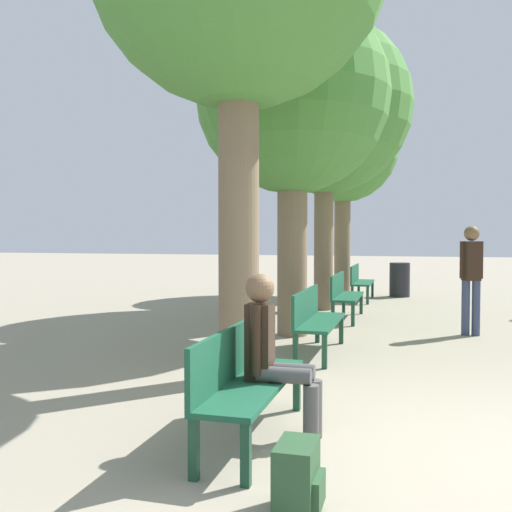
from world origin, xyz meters
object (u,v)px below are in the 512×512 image
(tree_row_1, at_px, (293,100))
(person_seated, at_px, (274,351))
(pedestrian_mid, at_px, (471,273))
(backpack, at_px, (298,479))
(bench_row_2, at_px, (343,292))
(bench_row_3, at_px, (359,279))
(tree_row_2, at_px, (324,108))
(bench_row_0, at_px, (243,374))
(bench_row_1, at_px, (314,316))
(tree_row_3, at_px, (343,149))
(trash_bin, at_px, (400,280))

(tree_row_1, xyz_separation_m, person_seated, (0.79, -4.47, -2.99))
(pedestrian_mid, bearing_deg, backpack, -103.21)
(bench_row_2, xyz_separation_m, person_seated, (0.22, -6.39, 0.17))
(bench_row_3, relative_size, tree_row_2, 0.28)
(bench_row_2, xyz_separation_m, pedestrian_mid, (2.12, -1.21, 0.48))
(bench_row_0, height_order, tree_row_1, tree_row_1)
(bench_row_0, height_order, bench_row_3, same)
(bench_row_1, bearing_deg, bench_row_0, -90.00)
(bench_row_2, height_order, tree_row_2, tree_row_2)
(tree_row_1, xyz_separation_m, pedestrian_mid, (2.69, 0.71, -2.68))
(bench_row_2, bearing_deg, tree_row_3, 97.15)
(bench_row_2, bearing_deg, pedestrian_mid, -29.79)
(tree_row_3, relative_size, backpack, 13.33)
(tree_row_2, bearing_deg, backpack, -82.21)
(tree_row_1, bearing_deg, bench_row_2, 73.41)
(tree_row_1, xyz_separation_m, backpack, (1.21, -5.61, -3.46))
(tree_row_2, distance_m, tree_row_3, 3.29)
(backpack, xyz_separation_m, pedestrian_mid, (1.48, 6.32, 0.78))
(bench_row_0, xyz_separation_m, person_seated, (0.22, 0.09, 0.17))
(trash_bin, bearing_deg, tree_row_1, -103.45)
(bench_row_0, relative_size, trash_bin, 1.96)
(backpack, bearing_deg, pedestrian_mid, 76.79)
(tree_row_3, distance_m, backpack, 12.69)
(tree_row_3, height_order, backpack, tree_row_3)
(bench_row_0, xyz_separation_m, bench_row_1, (0.00, 3.24, 0.00))
(bench_row_3, xyz_separation_m, tree_row_2, (-0.57, -1.95, 3.72))
(bench_row_3, relative_size, trash_bin, 1.96)
(tree_row_2, distance_m, trash_bin, 5.07)
(bench_row_0, bearing_deg, tree_row_1, 97.15)
(tree_row_3, bearing_deg, bench_row_0, -87.03)
(bench_row_2, bearing_deg, bench_row_0, -90.00)
(bench_row_2, distance_m, bench_row_3, 3.24)
(bench_row_1, distance_m, tree_row_2, 5.89)
(bench_row_2, height_order, tree_row_1, tree_row_1)
(bench_row_0, bearing_deg, trash_bin, 85.13)
(bench_row_2, distance_m, pedestrian_mid, 2.49)
(trash_bin, bearing_deg, backpack, -91.37)
(bench_row_1, height_order, tree_row_3, tree_row_3)
(tree_row_1, distance_m, tree_row_2, 3.27)
(bench_row_1, xyz_separation_m, bench_row_3, (0.00, 6.48, 0.00))
(bench_row_2, height_order, pedestrian_mid, pedestrian_mid)
(tree_row_3, bearing_deg, bench_row_3, -66.57)
(tree_row_2, relative_size, tree_row_3, 1.14)
(person_seated, bearing_deg, bench_row_2, 91.99)
(tree_row_2, relative_size, trash_bin, 7.00)
(bench_row_3, bearing_deg, tree_row_1, -96.32)
(backpack, distance_m, pedestrian_mid, 6.54)
(tree_row_1, distance_m, backpack, 6.71)
(bench_row_1, relative_size, tree_row_3, 0.32)
(tree_row_2, distance_m, backpack, 9.78)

